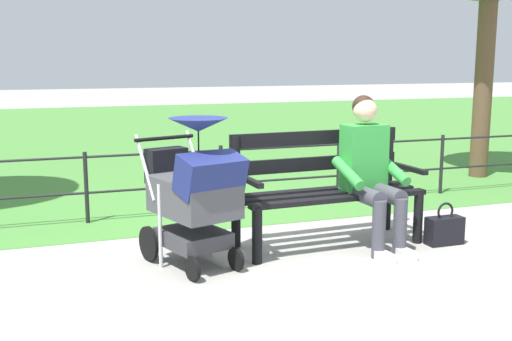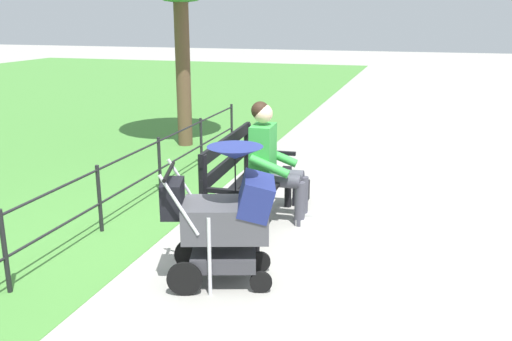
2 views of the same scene
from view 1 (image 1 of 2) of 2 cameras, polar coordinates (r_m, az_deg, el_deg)
ground_plane at (r=5.22m, az=1.42°, el=-7.43°), size 60.00×60.00×0.00m
grass_lawn at (r=13.66m, az=-11.91°, el=3.30°), size 40.00×16.00×0.01m
park_bench at (r=5.40m, az=6.25°, el=-1.15°), size 1.62×0.66×0.96m
person_on_bench at (r=5.32m, az=10.36°, el=0.24°), size 0.55×0.74×1.28m
stroller at (r=4.75m, az=-5.64°, el=-1.84°), size 0.73×0.98×1.15m
handbag at (r=5.64m, az=16.77°, el=-5.19°), size 0.32×0.14×0.37m
park_fence at (r=6.56m, az=-0.84°, el=0.00°), size 8.13×0.04×0.70m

